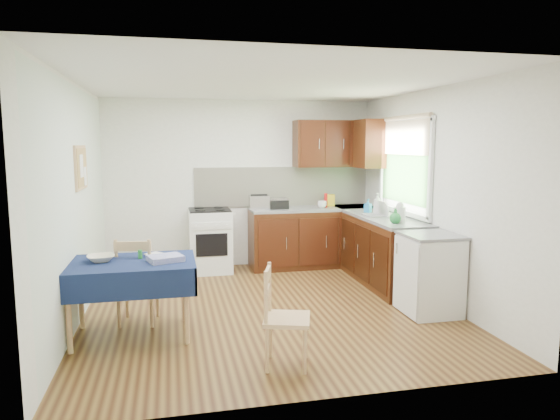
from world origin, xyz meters
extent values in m
plane|color=#462712|center=(0.00, 0.00, 0.00)|extent=(4.20, 4.20, 0.00)
cube|color=white|center=(0.00, 0.00, 2.50)|extent=(4.00, 4.20, 0.02)
cube|color=silver|center=(0.00, 2.10, 1.25)|extent=(4.00, 0.02, 2.50)
cube|color=silver|center=(0.00, -2.10, 1.25)|extent=(4.00, 0.02, 2.50)
cube|color=silver|center=(-2.00, 0.00, 1.25)|extent=(0.02, 4.20, 2.50)
cube|color=silver|center=(2.00, 0.00, 1.25)|extent=(0.02, 4.20, 2.50)
cube|color=black|center=(1.05, 1.80, 0.43)|extent=(1.90, 0.60, 0.86)
cube|color=black|center=(1.70, 0.65, 0.43)|extent=(0.60, 1.70, 0.86)
cube|color=slate|center=(1.05, 1.80, 0.88)|extent=(1.90, 0.60, 0.04)
cube|color=slate|center=(1.70, 0.65, 0.88)|extent=(0.60, 1.70, 0.04)
cube|color=slate|center=(1.70, 1.80, 0.88)|extent=(0.60, 0.60, 0.04)
cube|color=#EDE1C8|center=(0.65, 2.08, 1.20)|extent=(2.70, 0.02, 0.60)
cube|color=black|center=(1.40, 1.93, 1.85)|extent=(1.20, 0.35, 0.70)
cube|color=black|center=(1.82, 1.50, 1.85)|extent=(0.35, 0.50, 0.70)
cube|color=white|center=(-0.50, 1.80, 0.45)|extent=(0.60, 0.60, 0.90)
cube|color=black|center=(-0.50, 1.80, 0.91)|extent=(0.58, 0.58, 0.02)
cube|color=black|center=(-0.50, 1.50, 0.45)|extent=(0.44, 0.01, 0.32)
cube|color=#2C5A25|center=(1.99, 0.70, 1.50)|extent=(0.01, 1.40, 0.85)
cube|color=white|center=(1.97, 0.70, 2.15)|extent=(0.04, 1.48, 0.06)
cube|color=white|center=(1.97, 0.70, 0.95)|extent=(0.04, 1.48, 0.06)
cube|color=beige|center=(1.96, 0.70, 1.93)|extent=(0.02, 1.36, 0.44)
cube|color=white|center=(1.70, -0.55, 0.42)|extent=(0.55, 0.58, 0.85)
cube|color=slate|center=(1.70, -0.55, 0.87)|extent=(0.58, 0.60, 0.03)
cube|color=tan|center=(-1.98, 0.30, 1.60)|extent=(0.02, 0.62, 0.47)
cube|color=#A88046|center=(-1.96, 0.30, 1.60)|extent=(0.01, 0.56, 0.41)
cube|color=white|center=(-1.95, 0.22, 1.62)|extent=(0.00, 0.18, 0.24)
cube|color=white|center=(-1.95, 0.42, 1.50)|extent=(0.00, 0.15, 0.20)
cube|color=#101B40|center=(-1.44, -0.53, 0.72)|extent=(1.18, 0.79, 0.03)
cube|color=#101B40|center=(-1.44, -0.94, 0.61)|extent=(1.22, 0.02, 0.26)
cube|color=#101B40|center=(-1.44, -0.13, 0.61)|extent=(1.22, 0.02, 0.26)
cube|color=#101B40|center=(-2.04, -0.53, 0.61)|extent=(0.02, 0.83, 0.26)
cube|color=#101B40|center=(-0.84, -0.53, 0.61)|extent=(0.02, 0.83, 0.26)
cylinder|color=tan|center=(-1.95, -0.85, 0.35)|extent=(0.05, 0.05, 0.71)
cylinder|color=tan|center=(-0.93, -0.85, 0.35)|extent=(0.05, 0.05, 0.71)
cylinder|color=tan|center=(-1.95, -0.22, 0.35)|extent=(0.05, 0.05, 0.71)
cylinder|color=tan|center=(-0.93, -0.22, 0.35)|extent=(0.05, 0.05, 0.71)
cube|color=tan|center=(-1.40, -0.16, 0.43)|extent=(0.46, 0.46, 0.04)
cube|color=tan|center=(-1.42, -0.33, 0.77)|extent=(0.36, 0.09, 0.29)
cylinder|color=tan|center=(-1.21, -0.03, 0.22)|extent=(0.03, 0.03, 0.43)
cylinder|color=tan|center=(-1.53, 0.03, 0.22)|extent=(0.03, 0.03, 0.43)
cylinder|color=tan|center=(-1.26, -0.35, 0.22)|extent=(0.03, 0.03, 0.43)
cylinder|color=tan|center=(-1.58, -0.30, 0.22)|extent=(0.03, 0.03, 0.43)
cube|color=tan|center=(-0.12, -1.49, 0.40)|extent=(0.47, 0.47, 0.04)
cube|color=tan|center=(-0.28, -1.45, 0.72)|extent=(0.12, 0.33, 0.27)
cylinder|color=tan|center=(-0.02, -1.68, 0.20)|extent=(0.03, 0.03, 0.40)
cylinder|color=tan|center=(0.07, -1.39, 0.20)|extent=(0.03, 0.03, 0.40)
cylinder|color=tan|center=(-0.31, -1.59, 0.20)|extent=(0.03, 0.03, 0.40)
cylinder|color=tan|center=(-0.22, -1.30, 0.20)|extent=(0.03, 0.03, 0.40)
cube|color=#B6B6BB|center=(0.22, 1.76, 1.00)|extent=(0.29, 0.18, 0.20)
cube|color=black|center=(0.22, 1.76, 1.11)|extent=(0.25, 0.02, 0.02)
cube|color=black|center=(0.51, 1.77, 0.96)|extent=(0.28, 0.24, 0.13)
cube|color=#B6B6BB|center=(0.51, 1.77, 1.05)|extent=(0.28, 0.24, 0.03)
cylinder|color=red|center=(1.24, 1.74, 1.01)|extent=(0.05, 0.05, 0.21)
cube|color=gold|center=(1.35, 1.90, 0.99)|extent=(0.15, 0.12, 0.18)
cube|color=gray|center=(1.69, 0.74, 0.91)|extent=(0.44, 0.33, 0.02)
cylinder|color=white|center=(1.69, 0.74, 1.00)|extent=(0.06, 0.21, 0.21)
cylinder|color=white|center=(1.70, 0.23, 0.99)|extent=(0.14, 0.14, 0.18)
sphere|color=white|center=(1.70, 0.23, 1.10)|extent=(0.09, 0.09, 0.09)
imported|color=white|center=(1.16, 1.70, 0.95)|extent=(0.16, 0.16, 0.11)
imported|color=white|center=(1.67, 0.84, 1.05)|extent=(0.13, 0.13, 0.29)
imported|color=#2178C2|center=(1.64, 1.09, 0.99)|extent=(0.12, 0.12, 0.19)
imported|color=#248739|center=(1.60, 0.12, 0.99)|extent=(0.19, 0.19, 0.18)
imported|color=beige|center=(-1.71, -0.48, 0.77)|extent=(0.30, 0.30, 0.06)
imported|color=white|center=(-1.26, -0.37, 0.75)|extent=(0.25, 0.26, 0.02)
cylinder|color=#238131|center=(-1.35, -0.43, 0.78)|extent=(0.04, 0.04, 0.09)
cube|color=navy|center=(-1.11, -0.60, 0.77)|extent=(0.37, 0.33, 0.06)
camera|label=1|loc=(-1.04, -5.38, 1.85)|focal=32.00mm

